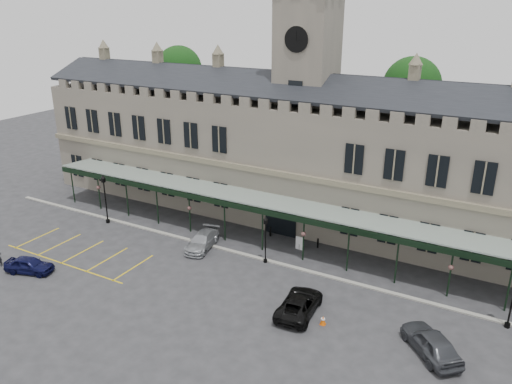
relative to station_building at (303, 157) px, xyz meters
The scene contains 18 objects.
ground 17.17m from the station_building, 90.00° to the right, with size 140.00×140.00×0.00m, color #2A2A2D.
station_building is the anchor object (origin of this frame).
clock_tower 6.64m from the station_building, 90.00° to the left, with size 5.60×5.60×24.80m.
canopy 9.37m from the station_building, 90.00° to the right, with size 50.00×4.10×4.30m.
kerb 12.22m from the station_building, 90.00° to the right, with size 60.00×0.40×0.12m, color gray.
parking_markings 23.26m from the station_building, 128.81° to the right, with size 16.00×6.00×0.01m, color gold, non-canonical shape.
tree_behind_left 24.64m from the station_building, 157.55° to the left, with size 6.00×6.00×16.00m.
tree_behind_mid 13.67m from the station_building, 48.65° to the left, with size 6.00×6.00×16.00m.
lamp_post_left 20.28m from the station_building, 146.51° to the right, with size 0.49×0.49×5.15m.
lamp_post_mid 11.45m from the station_building, 82.83° to the right, with size 0.40×0.40×4.28m.
traffic_cone 19.92m from the station_building, 61.50° to the right, with size 0.43×0.43×0.68m.
sign_board 9.61m from the station_building, 67.54° to the right, with size 0.73×0.10×1.26m.
bollard_left 8.39m from the station_building, 96.48° to the right, with size 0.17×0.17×0.98m, color black.
bollard_right 9.46m from the station_building, 54.34° to the right, with size 0.16×0.16×0.91m, color black.
car_left_a 26.97m from the station_building, 124.71° to the right, with size 1.62×4.02×1.37m, color #0B0D34.
car_taxi 13.41m from the station_building, 114.41° to the right, with size 1.95×4.79×1.39m, color #989A9F.
car_van 18.50m from the station_building, 66.54° to the right, with size 2.38×5.17×1.44m, color black.
car_right_a 23.62m from the station_building, 45.14° to the right, with size 1.97×4.90×1.67m, color #383A3F.
Camera 1 is at (19.11, -28.62, 20.86)m, focal length 35.00 mm.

